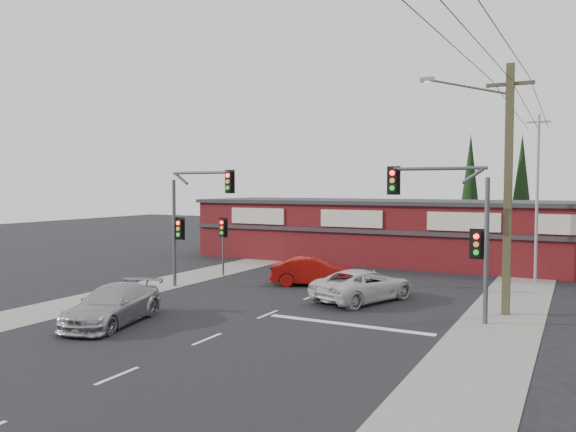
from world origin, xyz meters
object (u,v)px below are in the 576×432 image
at_px(silver_suv, 113,305).
at_px(red_sedan, 314,271).
at_px(shop_building, 385,230).
at_px(utility_pole, 505,181).
at_px(white_suv, 363,285).

xyz_separation_m(silver_suv, red_sedan, (3.29, 10.94, 0.03)).
relative_size(shop_building, utility_pole, 2.73).
relative_size(white_suv, red_sedan, 1.15).
xyz_separation_m(white_suv, utility_pole, (5.89, 0.04, 4.68)).
height_order(shop_building, utility_pole, utility_pole).
bearing_deg(utility_pole, shop_building, 123.76).
xyz_separation_m(red_sedan, utility_pole, (9.50, -2.52, 4.66)).
height_order(white_suv, red_sedan, red_sedan).
bearing_deg(red_sedan, white_suv, -144.68).
distance_m(white_suv, red_sedan, 4.43).
height_order(red_sedan, shop_building, shop_building).
relative_size(white_suv, utility_pole, 0.52).
xyz_separation_m(shop_building, utility_pole, (9.36, -14.00, 3.26)).
relative_size(silver_suv, red_sedan, 1.09).
relative_size(red_sedan, utility_pole, 0.45).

